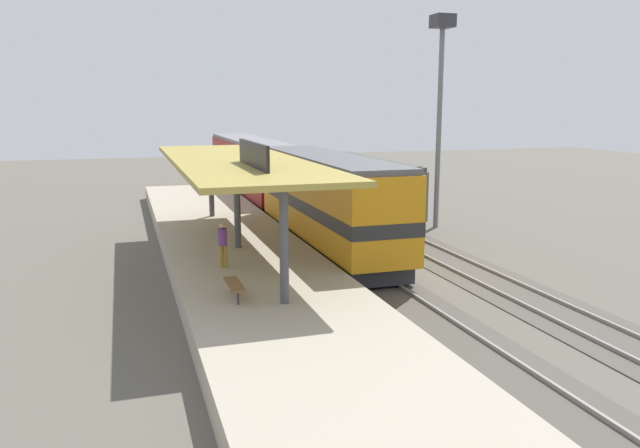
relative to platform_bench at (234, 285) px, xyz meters
name	(u,v)px	position (x,y,z in m)	size (l,w,h in m)	color
ground_plane	(380,257)	(8.00, 7.09, -1.34)	(120.00, 120.00, 0.00)	#5B564C
track_near	(339,259)	(6.00, 7.09, -1.31)	(3.20, 110.00, 0.16)	#4E4941
track_far	(430,252)	(10.60, 7.09, -1.31)	(3.20, 110.00, 0.16)	#4E4941
platform	(239,257)	(1.40, 7.09, -0.89)	(6.00, 44.00, 0.90)	#A89E89
station_canopy	(237,163)	(1.40, 6.99, 3.19)	(5.20, 18.00, 4.70)	#47474C
platform_bench	(234,285)	(0.00, 0.00, 0.00)	(0.44, 1.70, 0.50)	#333338
locomotive	(327,202)	(6.00, 8.82, 1.07)	(2.93, 14.43, 4.44)	#28282D
passenger_carriage_single	(252,168)	(6.00, 26.82, 0.97)	(2.90, 20.00, 4.24)	#28282D
freight_car	(361,188)	(10.60, 16.18, 0.63)	(2.80, 12.00, 3.54)	#28282D
light_mast	(441,77)	(13.80, 12.63, 7.05)	(1.10, 1.10, 11.70)	slate
person_waiting	(223,242)	(0.28, 3.98, 0.51)	(0.34, 0.34, 1.71)	olive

